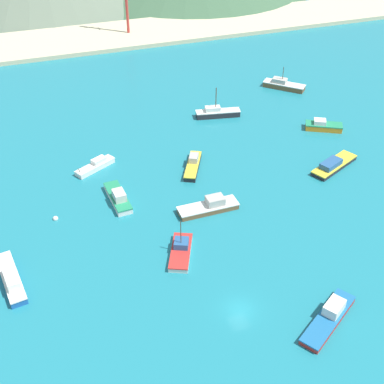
{
  "coord_description": "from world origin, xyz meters",
  "views": [
    {
      "loc": [
        -21.9,
        -42.68,
        53.73
      ],
      "look_at": [
        2.4,
        26.33,
        1.17
      ],
      "focal_mm": 48.58,
      "sensor_mm": 36.0,
      "label": 1
    }
  ],
  "objects": [
    {
      "name": "fishing_boat_3",
      "position": [
        17.78,
        53.24,
        0.93
      ],
      "size": [
        10.08,
        4.13,
        6.88
      ],
      "color": "#232328",
      "rests_on": "ground"
    },
    {
      "name": "fishing_boat_5",
      "position": [
        38.65,
        61.79,
        0.87
      ],
      "size": [
        9.28,
        9.19,
        5.45
      ],
      "color": "brown",
      "rests_on": "ground"
    },
    {
      "name": "fishing_boat_6",
      "position": [
        -4.02,
        13.2,
        0.66
      ],
      "size": [
        6.0,
        8.59,
        6.11
      ],
      "color": "silver",
      "rests_on": "ground"
    },
    {
      "name": "fishing_boat_12",
      "position": [
        10.31,
        -5.57,
        0.76
      ],
      "size": [
        10.91,
        8.3,
        2.36
      ],
      "color": "red",
      "rests_on": "ground"
    },
    {
      "name": "fishing_boat_13",
      "position": [
        -11.68,
        41.09,
        0.68
      ],
      "size": [
        8.22,
        5.75,
        1.97
      ],
      "color": "silver",
      "rests_on": "ground"
    },
    {
      "name": "fishing_boat_1",
      "position": [
        30.76,
        26.36,
        0.71
      ],
      "size": [
        11.4,
        7.48,
        1.94
      ],
      "color": "#232328",
      "rests_on": "ground"
    },
    {
      "name": "fishing_boat_4",
      "position": [
        36.87,
        40.23,
        0.84
      ],
      "size": [
        8.09,
        6.12,
        2.25
      ],
      "color": "orange",
      "rests_on": "ground"
    },
    {
      "name": "fishing_boat_0",
      "position": [
        -28.67,
        15.36,
        0.91
      ],
      "size": [
        3.93,
        11.11,
        2.5
      ],
      "color": "#1E5BA8",
      "rests_on": "ground"
    },
    {
      "name": "beach_strip",
      "position": [
        0.0,
        111.34,
        0.6
      ],
      "size": [
        247.0,
        24.13,
        1.2
      ],
      "primitive_type": "cube",
      "color": "beige",
      "rests_on": "ground"
    },
    {
      "name": "fishing_boat_9",
      "position": [
        5.71,
        35.14,
        0.75
      ],
      "size": [
        6.27,
        9.43,
        2.26
      ],
      "color": "#232328",
      "rests_on": "ground"
    },
    {
      "name": "fishing_boat_2",
      "position": [
        4.0,
        21.94,
        0.8
      ],
      "size": [
        10.4,
        3.16,
        2.44
      ],
      "color": "brown",
      "rests_on": "ground"
    },
    {
      "name": "fishing_boat_7",
      "position": [
        -9.99,
        29.43,
        0.88
      ],
      "size": [
        3.19,
        9.33,
        2.63
      ],
      "color": "silver",
      "rests_on": "ground"
    },
    {
      "name": "buoy_0",
      "position": [
        -20.93,
        28.06,
        0.16
      ],
      "size": [
        0.9,
        0.9,
        0.9
      ],
      "color": "silver",
      "rests_on": "ground"
    },
    {
      "name": "ground",
      "position": [
        0.0,
        30.0,
        -0.25
      ],
      "size": [
        260.0,
        280.0,
        0.5
      ],
      "color": "teal"
    }
  ]
}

